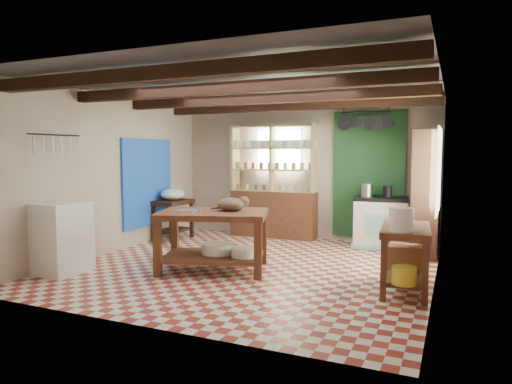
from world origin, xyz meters
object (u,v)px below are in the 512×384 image
at_px(work_table, 213,241).
at_px(right_counter, 405,259).
at_px(stove, 381,222).
at_px(white_cabinet, 62,238).
at_px(prep_table, 173,220).
at_px(cat, 231,204).

bearing_deg(work_table, right_counter, -16.67).
height_order(stove, white_cabinet, white_cabinet).
relative_size(prep_table, right_counter, 0.69).
bearing_deg(right_counter, cat, 174.00).
distance_m(stove, right_counter, 2.56).
bearing_deg(stove, work_table, -131.94).
distance_m(prep_table, cat, 2.63).
bearing_deg(white_cabinet, prep_table, 91.54).
distance_m(white_cabinet, cat, 2.36).
height_order(work_table, white_cabinet, white_cabinet).
distance_m(stove, cat, 3.00).
xyz_separation_m(prep_table, cat, (2.03, -1.57, 0.55)).
bearing_deg(prep_table, white_cabinet, -87.88).
bearing_deg(prep_table, cat, -35.05).
height_order(prep_table, right_counter, right_counter).
relative_size(stove, cat, 2.20).
xyz_separation_m(stove, cat, (-1.70, -2.42, 0.49)).
xyz_separation_m(stove, right_counter, (0.65, -2.47, -0.05)).
bearing_deg(white_cabinet, work_table, 29.39).
bearing_deg(work_table, cat, 11.31).
xyz_separation_m(work_table, prep_table, (-1.81, 1.69, -0.04)).
bearing_deg(white_cabinet, cat, 29.64).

